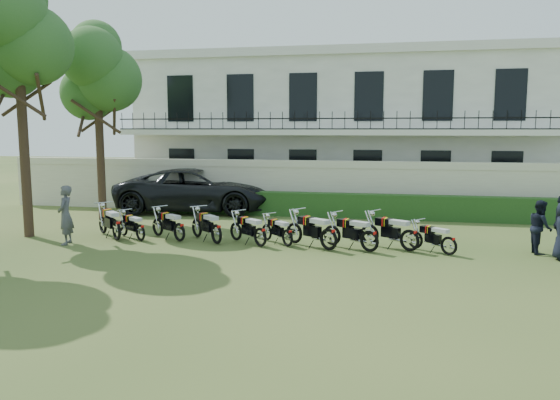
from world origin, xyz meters
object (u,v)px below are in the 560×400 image
at_px(motorcycle_2, 179,228).
at_px(inspector, 65,215).
at_px(tree_west_mid, 18,35).
at_px(motorcycle_1, 140,229).
at_px(motorcycle_6, 329,234).
at_px(motorcycle_4, 260,232).
at_px(suv, 196,190).
at_px(motorcycle_7, 370,236).
at_px(tree_west_near, 98,72).
at_px(motorcycle_0, 116,225).
at_px(motorcycle_5, 287,234).
at_px(motorcycle_8, 410,235).
at_px(motorcycle_3, 216,229).
at_px(motorcycle_9, 449,241).
at_px(officer_4, 540,227).

bearing_deg(motorcycle_2, inspector, 140.90).
distance_m(tree_west_mid, motorcycle_1, 7.45).
distance_m(tree_west_mid, inspector, 6.12).
bearing_deg(motorcycle_6, motorcycle_4, 121.23).
bearing_deg(suv, motorcycle_2, -172.14).
distance_m(motorcycle_1, motorcycle_7, 7.38).
height_order(motorcycle_1, motorcycle_6, motorcycle_6).
bearing_deg(motorcycle_7, motorcycle_6, 121.98).
bearing_deg(inspector, tree_west_near, -178.25).
height_order(tree_west_near, inspector, tree_west_near).
bearing_deg(motorcycle_1, motorcycle_7, -55.72).
bearing_deg(motorcycle_1, motorcycle_0, 130.54).
bearing_deg(tree_west_near, motorcycle_2, -38.62).
bearing_deg(motorcycle_7, motorcycle_5, 114.29).
bearing_deg(tree_west_near, inspector, -73.45).
bearing_deg(tree_west_mid, motorcycle_8, 0.65).
distance_m(motorcycle_5, suv, 8.36).
relative_size(motorcycle_5, motorcycle_7, 0.72).
height_order(motorcycle_0, motorcycle_1, motorcycle_0).
relative_size(motorcycle_0, suv, 0.23).
bearing_deg(motorcycle_3, motorcycle_2, 127.62).
bearing_deg(motorcycle_9, motorcycle_1, 127.68).
height_order(tree_west_mid, motorcycle_3, tree_west_mid).
distance_m(motorcycle_1, motorcycle_5, 4.85).
relative_size(motorcycle_1, motorcycle_2, 0.88).
distance_m(motorcycle_3, motorcycle_8, 5.96).
xyz_separation_m(tree_west_mid, motorcycle_4, (8.11, -0.11, -6.20)).
xyz_separation_m(motorcycle_2, motorcycle_9, (8.36, -0.24, -0.05)).
bearing_deg(inspector, motorcycle_9, 78.88).
relative_size(motorcycle_5, motorcycle_8, 0.71).
bearing_deg(motorcycle_5, suv, 83.30).
bearing_deg(motorcycle_8, motorcycle_6, 129.84).
height_order(tree_west_mid, suv, tree_west_mid).
xyz_separation_m(tree_west_near, motorcycle_4, (7.61, -4.11, -5.42)).
xyz_separation_m(motorcycle_1, motorcycle_8, (8.54, 0.18, 0.09)).
distance_m(motorcycle_5, motorcycle_6, 1.36).
relative_size(motorcycle_9, officer_4, 0.88).
height_order(motorcycle_4, inspector, inspector).
distance_m(motorcycle_8, motorcycle_9, 1.13).
xyz_separation_m(motorcycle_4, motorcycle_6, (2.13, -0.10, 0.06)).
bearing_deg(tree_west_near, motorcycle_1, -48.45).
relative_size(motorcycle_4, motorcycle_9, 1.10).
distance_m(motorcycle_7, inspector, 9.54).
bearing_deg(motorcycle_5, inspector, 141.49).
height_order(motorcycle_1, inspector, inspector).
bearing_deg(motorcycle_4, motorcycle_3, 124.06).
bearing_deg(motorcycle_1, motorcycle_5, -52.86).
relative_size(tree_west_near, motorcycle_2, 4.83).
bearing_deg(motorcycle_6, suv, 78.62).
bearing_deg(motorcycle_4, motorcycle_5, -37.07).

